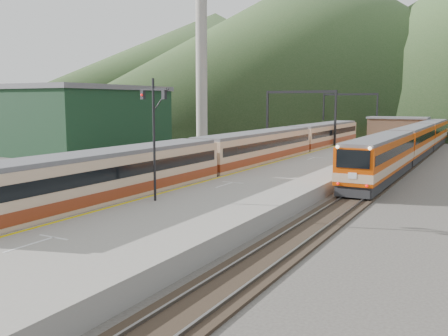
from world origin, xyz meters
The scene contains 16 objects.
track_main centered at (0.00, 40.00, 0.07)m, with size 2.60×200.00×0.23m.
track_far centered at (-5.00, 40.00, 0.07)m, with size 2.60×200.00×0.23m.
track_second centered at (11.50, 40.00, 0.07)m, with size 2.60×200.00×0.23m.
platform centered at (5.60, 38.00, 0.50)m, with size 8.00×100.00×1.00m, color gray.
gantry_near centered at (-2.85, 55.00, 5.59)m, with size 9.55×0.25×8.00m.
gantry_far centered at (-2.85, 80.00, 5.59)m, with size 9.55×0.25×8.00m.
warehouse centered at (-28.00, 42.00, 4.32)m, with size 14.50×20.50×8.60m.
smokestack centered at (-22.00, 62.00, 15.00)m, with size 1.80×1.80×30.00m, color #9E998E.
station_shed centered at (5.60, 78.00, 2.57)m, with size 9.40×4.40×3.10m.
hill_a centered at (-40.00, 190.00, 30.00)m, with size 180.00×180.00×60.00m, color #28471F.
hill_d centered at (-120.00, 240.00, 27.50)m, with size 200.00×200.00×55.00m, color #28471F.
main_train centered at (0.00, 35.77, 2.09)m, with size 3.04×62.39×3.71m.
second_train centered at (11.50, 52.95, 1.86)m, with size 2.68×55.02×3.27m.
signal_mast centered at (2.89, 15.46, 5.17)m, with size 2.16×0.65×6.82m.
short_signal_b centered at (-2.36, 27.74, 1.46)m, with size 0.24×0.19×2.27m.
short_signal_c centered at (-7.63, 22.42, 1.46)m, with size 0.22×0.16×2.27m.
Camera 1 is at (19.51, -7.00, 6.55)m, focal length 40.00 mm.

